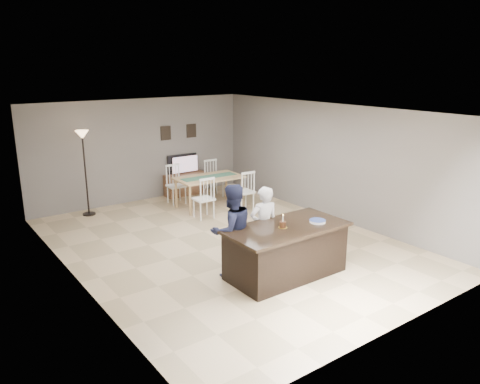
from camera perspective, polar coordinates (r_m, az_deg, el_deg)
floor at (r=9.65m, az=-1.63°, el=-6.32°), size 8.00×8.00×0.00m
room_shell at (r=9.17m, az=-1.71°, el=3.47°), size 8.00×8.00×8.00m
kitchen_island at (r=8.17m, az=5.58°, el=-7.11°), size 2.15×1.10×0.90m
tv_console at (r=13.22m, az=-6.63°, el=0.97°), size 1.20×0.40×0.60m
television at (r=13.15m, az=-6.86°, el=3.41°), size 0.91×0.12×0.53m
tv_screen_glow at (r=13.08m, az=-6.69°, el=3.38°), size 0.78×0.00×0.78m
picture_frames at (r=13.09m, az=-7.47°, el=7.28°), size 1.10×0.02×0.38m
doorway at (r=5.97m, az=-13.00°, el=-7.82°), size 0.00×2.10×2.65m
woman at (r=8.43m, az=2.91°, el=-4.23°), size 0.61×0.47×1.49m
man at (r=8.00m, az=-1.01°, el=-4.74°), size 0.84×0.67×1.63m
birthday_cake at (r=7.92m, az=5.23°, el=-3.95°), size 0.15×0.15×0.24m
plate_stack at (r=8.26m, az=9.43°, el=-3.53°), size 0.29×0.29×0.04m
dining_table at (r=11.95m, az=-3.78°, el=1.22°), size 1.72×1.95×1.02m
floor_lamp at (r=11.66m, az=-18.55°, el=4.87°), size 0.31×0.31×2.06m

